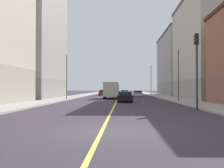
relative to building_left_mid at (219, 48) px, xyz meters
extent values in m
plane|color=#362E3A|center=(-16.63, -32.95, -8.36)|extent=(400.00, 400.00, 0.00)
cube|color=#9E9B93|center=(-7.56, 16.05, -8.28)|extent=(3.65, 168.00, 0.15)
cube|color=#9E9B93|center=(-25.70, 16.05, -8.28)|extent=(3.65, 168.00, 0.15)
cube|color=#E5D14C|center=(-16.63, 16.05, -8.35)|extent=(0.16, 154.00, 0.01)
cube|color=#9D9688|center=(0.00, 0.00, -6.78)|extent=(11.46, 19.30, 3.15)
cube|color=#BCB29E|center=(0.00, 0.00, 1.37)|extent=(11.46, 19.30, 13.15)
cube|color=gray|center=(0.00, 22.25, -6.84)|extent=(11.46, 22.93, 3.04)
cube|color=#9E9993|center=(0.00, 22.25, 0.67)|extent=(11.46, 22.93, 11.99)
cube|color=#474442|center=(0.00, 22.25, 6.87)|extent=(11.76, 23.23, 0.40)
cube|color=gray|center=(-33.25, 2.22, -6.70)|extent=(11.46, 17.19, 3.32)
cube|color=#9E9993|center=(-33.25, 2.22, 4.62)|extent=(11.46, 17.19, 19.33)
cylinder|color=#2D2D2D|center=(-9.78, -22.28, -5.71)|extent=(0.16, 0.16, 5.31)
cube|color=black|center=(-9.78, -22.28, -2.60)|extent=(0.28, 0.32, 0.90)
sphere|color=red|center=(-9.94, -22.28, -2.33)|extent=(0.20, 0.20, 0.20)
sphere|color=#352204|center=(-9.94, -22.28, -2.61)|extent=(0.20, 0.20, 0.20)
sphere|color=black|center=(-9.94, -22.28, -2.89)|extent=(0.20, 0.20, 0.20)
cylinder|color=#4C4C51|center=(-8.78, -10.42, -5.00)|extent=(0.14, 0.14, 6.43)
sphere|color=#EAEACC|center=(-8.78, -10.42, -1.63)|extent=(0.36, 0.36, 0.36)
cylinder|color=#4C4C51|center=(-24.47, -3.56, -4.90)|extent=(0.14, 0.14, 6.61)
sphere|color=#EAEACC|center=(-24.47, -3.56, -1.45)|extent=(0.36, 0.36, 0.36)
cylinder|color=#4C4C51|center=(-8.78, 21.61, -4.68)|extent=(0.14, 0.14, 7.05)
sphere|color=#EAEACC|center=(-8.78, 21.61, -1.01)|extent=(0.36, 0.36, 0.36)
cube|color=black|center=(-15.46, -9.69, -7.79)|extent=(2.01, 4.63, 0.69)
cube|color=black|center=(-15.46, -9.57, -7.22)|extent=(1.71, 2.33, 0.44)
cylinder|color=black|center=(-16.27, -8.24, -8.04)|extent=(0.24, 0.65, 0.64)
cylinder|color=black|center=(-14.57, -8.30, -8.04)|extent=(0.24, 0.65, 0.64)
cylinder|color=black|center=(-16.36, -11.08, -8.04)|extent=(0.24, 0.65, 0.64)
cylinder|color=black|center=(-14.65, -11.13, -8.04)|extent=(0.24, 0.65, 0.64)
cube|color=maroon|center=(-20.69, 20.84, -7.79)|extent=(1.96, 4.62, 0.69)
cube|color=black|center=(-20.69, 21.07, -7.21)|extent=(1.70, 2.23, 0.47)
cylinder|color=black|center=(-21.57, 22.26, -8.04)|extent=(0.23, 0.64, 0.64)
cylinder|color=black|center=(-19.84, 22.28, -8.04)|extent=(0.23, 0.64, 0.64)
cylinder|color=black|center=(-21.53, 19.41, -8.04)|extent=(0.23, 0.64, 0.64)
cylinder|color=black|center=(-19.80, 19.43, -8.04)|extent=(0.23, 0.64, 0.64)
cube|color=silver|center=(-12.70, 10.48, -7.79)|extent=(1.97, 4.38, 0.69)
cube|color=black|center=(-12.70, 10.40, -7.24)|extent=(1.68, 1.92, 0.41)
cylinder|color=black|center=(-13.51, 11.84, -8.04)|extent=(0.24, 0.65, 0.64)
cylinder|color=black|center=(-11.81, 11.80, -8.04)|extent=(0.24, 0.65, 0.64)
cylinder|color=black|center=(-13.58, 9.15, -8.04)|extent=(0.24, 0.65, 0.64)
cylinder|color=black|center=(-11.88, 9.11, -8.04)|extent=(0.24, 0.65, 0.64)
cube|color=#23389E|center=(-15.35, 17.72, -7.82)|extent=(1.86, 4.28, 0.64)
cube|color=black|center=(-15.35, 17.69, -7.26)|extent=(1.59, 1.98, 0.48)
cylinder|color=black|center=(-16.11, 19.05, -8.04)|extent=(0.24, 0.65, 0.64)
cylinder|color=black|center=(-14.52, 19.01, -8.04)|extent=(0.24, 0.65, 0.64)
cylinder|color=black|center=(-16.18, 16.43, -8.04)|extent=(0.24, 0.65, 0.64)
cylinder|color=black|center=(-14.59, 16.39, -8.04)|extent=(0.24, 0.65, 0.64)
cube|color=#196670|center=(-15.43, 25.92, -7.84)|extent=(1.87, 4.60, 0.60)
cube|color=black|center=(-15.42, 26.11, -7.33)|extent=(1.63, 2.37, 0.40)
cylinder|color=black|center=(-16.24, 27.35, -8.04)|extent=(0.23, 0.64, 0.64)
cylinder|color=black|center=(-14.58, 27.33, -8.04)|extent=(0.23, 0.64, 0.64)
cylinder|color=black|center=(-16.27, 24.51, -8.04)|extent=(0.23, 0.64, 0.64)
cylinder|color=black|center=(-14.61, 24.49, -8.04)|extent=(0.23, 0.64, 0.64)
cube|color=maroon|center=(-17.74, 4.32, -6.93)|extent=(2.45, 2.10, 2.16)
cube|color=#B2B2A8|center=(-17.74, 0.34, -6.74)|extent=(2.45, 4.95, 2.34)
cylinder|color=black|center=(-18.86, 3.94, -7.91)|extent=(0.30, 0.90, 0.90)
cylinder|color=black|center=(-16.61, 3.94, -7.91)|extent=(0.30, 0.90, 0.90)
cylinder|color=black|center=(-18.86, -0.71, -7.91)|extent=(0.30, 0.90, 0.90)
cylinder|color=black|center=(-16.61, -0.71, -7.91)|extent=(0.30, 0.90, 0.90)
camera|label=1|loc=(-15.76, -43.67, -6.59)|focal=42.01mm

